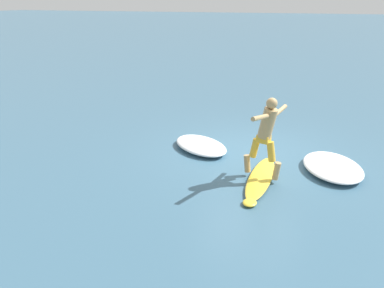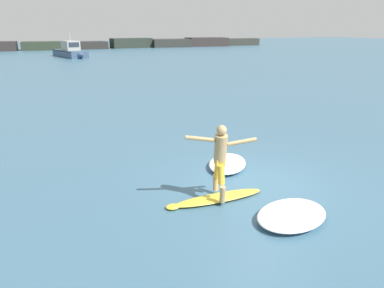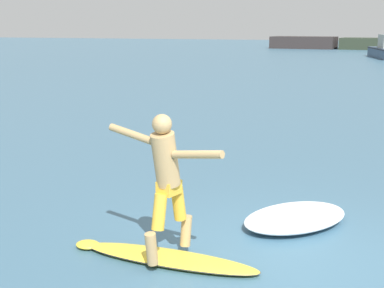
{
  "view_description": "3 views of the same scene",
  "coord_description": "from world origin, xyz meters",
  "views": [
    {
      "loc": [
        -8.76,
        -1.52,
        3.65
      ],
      "look_at": [
        -2.01,
        0.88,
        0.86
      ],
      "focal_mm": 35.0,
      "sensor_mm": 36.0,
      "label": 1
    },
    {
      "loc": [
        -5.2,
        -7.48,
        3.87
      ],
      "look_at": [
        -1.46,
        0.97,
        0.95
      ],
      "focal_mm": 35.0,
      "sensor_mm": 36.0,
      "label": 2
    },
    {
      "loc": [
        0.93,
        -6.0,
        2.79
      ],
      "look_at": [
        -1.81,
        1.31,
        1.06
      ],
      "focal_mm": 50.0,
      "sensor_mm": 36.0,
      "label": 3
    }
  ],
  "objects": [
    {
      "name": "ground_plane",
      "position": [
        0.0,
        0.0,
        0.0
      ],
      "size": [
        200.0,
        200.0,
        0.0
      ],
      "primitive_type": "plane",
      "color": "#3C647C"
    },
    {
      "name": "rock_jetty_breakwater",
      "position": [
        14.15,
        62.0,
        0.74
      ],
      "size": [
        54.01,
        5.39,
        1.7
      ],
      "color": "#2F2928",
      "rests_on": "ground"
    },
    {
      "name": "surfboard",
      "position": [
        -1.47,
        -0.49,
        0.05
      ],
      "size": [
        2.43,
        0.52,
        0.23
      ],
      "color": "yellow",
      "rests_on": "ground"
    },
    {
      "name": "surfer",
      "position": [
        -1.44,
        -0.53,
        1.11
      ],
      "size": [
        1.58,
        0.86,
        1.73
      ],
      "color": "tan",
      "rests_on": "surfboard"
    },
    {
      "name": "fishing_boat_near_jetty",
      "position": [
        0.51,
        44.06,
        0.69
      ],
      "size": [
        3.85,
        8.19,
        2.94
      ],
      "color": "#374E69",
      "rests_on": "ground"
    },
    {
      "name": "wave_foam_at_tail",
      "position": [
        -0.22,
        1.28,
        0.11
      ],
      "size": [
        1.83,
        1.97,
        0.23
      ],
      "color": "white",
      "rests_on": "ground"
    },
    {
      "name": "wave_foam_at_nose",
      "position": [
        -0.48,
        -1.94,
        0.11
      ],
      "size": [
        2.05,
        1.75,
        0.23
      ],
      "color": "white",
      "rests_on": "ground"
    }
  ]
}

